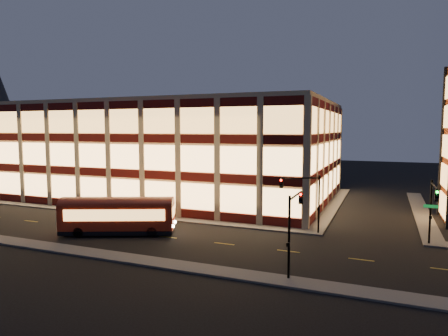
% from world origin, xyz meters
% --- Properties ---
extents(ground, '(200.00, 200.00, 0.00)m').
position_xyz_m(ground, '(0.00, 0.00, 0.00)').
color(ground, black).
rests_on(ground, ground).
extents(sidewalk_office_south, '(54.00, 2.00, 0.15)m').
position_xyz_m(sidewalk_office_south, '(-3.00, 1.00, 0.07)').
color(sidewalk_office_south, '#514F4C').
rests_on(sidewalk_office_south, ground).
extents(sidewalk_office_east, '(2.00, 30.00, 0.15)m').
position_xyz_m(sidewalk_office_east, '(23.00, 17.00, 0.07)').
color(sidewalk_office_east, '#514F4C').
rests_on(sidewalk_office_east, ground).
extents(sidewalk_tower_west, '(2.00, 30.00, 0.15)m').
position_xyz_m(sidewalk_tower_west, '(34.00, 17.00, 0.07)').
color(sidewalk_tower_west, '#514F4C').
rests_on(sidewalk_tower_west, ground).
extents(sidewalk_near, '(100.00, 2.00, 0.15)m').
position_xyz_m(sidewalk_near, '(0.00, -13.00, 0.07)').
color(sidewalk_near, '#514F4C').
rests_on(sidewalk_near, ground).
extents(office_building, '(50.45, 30.45, 14.50)m').
position_xyz_m(office_building, '(-2.91, 16.91, 7.25)').
color(office_building, tan).
rests_on(office_building, ground).
extents(church_tower, '(5.00, 5.00, 18.00)m').
position_xyz_m(church_tower, '(-70.00, 40.00, 9.00)').
color(church_tower, '#2D2621').
rests_on(church_tower, ground).
extents(traffic_signal_far, '(3.79, 1.87, 6.00)m').
position_xyz_m(traffic_signal_far, '(22.21, 0.24, 4.11)').
color(traffic_signal_far, black).
rests_on(traffic_signal_far, ground).
extents(traffic_signal_right, '(1.20, 4.37, 6.00)m').
position_xyz_m(traffic_signal_right, '(33.50, -0.62, 4.10)').
color(traffic_signal_right, black).
rests_on(traffic_signal_right, ground).
extents(traffic_signal_near, '(0.32, 4.45, 6.00)m').
position_xyz_m(traffic_signal_near, '(23.50, -11.03, 4.13)').
color(traffic_signal_near, black).
rests_on(traffic_signal_near, ground).
extents(trolley_bus, '(11.36, 6.97, 3.78)m').
position_xyz_m(trolley_bus, '(4.77, -6.82, 2.10)').
color(trolley_bus, '#A01E08').
rests_on(trolley_bus, ground).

